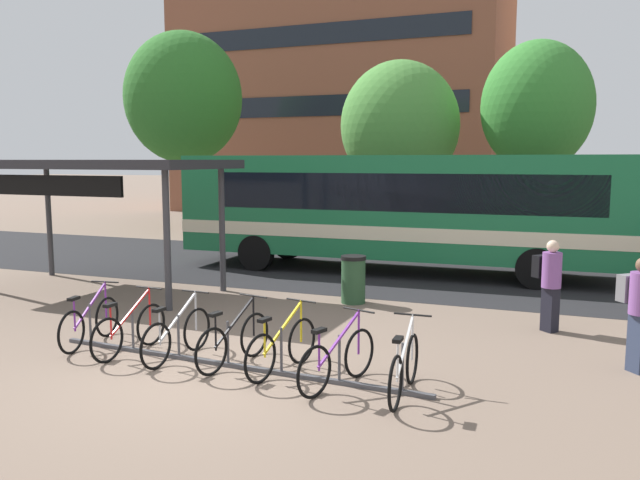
% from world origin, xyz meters
% --- Properties ---
extents(ground, '(200.00, 200.00, 0.00)m').
position_xyz_m(ground, '(0.00, 0.00, 0.00)').
color(ground, '#7A6656').
extents(bus_lane_asphalt, '(80.00, 7.20, 0.01)m').
position_xyz_m(bus_lane_asphalt, '(0.00, 9.15, 0.00)').
color(bus_lane_asphalt, '#232326').
rests_on(bus_lane_asphalt, ground).
extents(city_bus, '(12.07, 2.78, 3.20)m').
position_xyz_m(city_bus, '(0.43, 9.15, 1.78)').
color(city_bus, '#196B3D').
rests_on(city_bus, ground).
extents(bike_rack, '(6.30, 0.44, 0.70)m').
position_xyz_m(bike_rack, '(0.17, 0.35, 0.10)').
color(bike_rack, '#47474C').
rests_on(bike_rack, ground).
extents(parked_bicycle_purple_0, '(0.52, 1.71, 0.99)m').
position_xyz_m(parked_bicycle_purple_0, '(-2.54, 0.52, 0.38)').
color(parked_bicycle_purple_0, black).
rests_on(parked_bicycle_purple_0, ground).
extents(parked_bicycle_red_1, '(0.52, 1.72, 0.99)m').
position_xyz_m(parked_bicycle_red_1, '(-1.61, 0.36, 0.38)').
color(parked_bicycle_red_1, black).
rests_on(parked_bicycle_red_1, ground).
extents(parked_bicycle_silver_2, '(0.52, 1.72, 0.99)m').
position_xyz_m(parked_bicycle_silver_2, '(-0.74, 0.38, 0.38)').
color(parked_bicycle_silver_2, black).
rests_on(parked_bicycle_silver_2, ground).
extents(parked_bicycle_black_3, '(0.52, 1.71, 0.99)m').
position_xyz_m(parked_bicycle_black_3, '(0.23, 0.43, 0.38)').
color(parked_bicycle_black_3, black).
rests_on(parked_bicycle_black_3, ground).
extents(parked_bicycle_yellow_4, '(0.55, 1.70, 0.99)m').
position_xyz_m(parked_bicycle_yellow_4, '(1.04, 0.40, 0.38)').
color(parked_bicycle_yellow_4, black).
rests_on(parked_bicycle_yellow_4, ground).
extents(parked_bicycle_purple_5, '(0.67, 1.66, 0.99)m').
position_xyz_m(parked_bicycle_purple_5, '(1.98, 0.14, 0.38)').
color(parked_bicycle_purple_5, black).
rests_on(parked_bicycle_purple_5, ground).
extents(parked_bicycle_white_6, '(0.52, 1.72, 0.99)m').
position_xyz_m(parked_bicycle_white_6, '(2.91, 0.13, 0.38)').
color(parked_bicycle_white_6, black).
rests_on(parked_bicycle_white_6, ground).
extents(transit_shelter, '(6.21, 3.08, 3.08)m').
position_xyz_m(transit_shelter, '(-5.38, 4.14, 2.88)').
color(transit_shelter, '#38383D').
rests_on(transit_shelter, ground).
extents(commuter_black_pack_1, '(0.59, 0.58, 1.66)m').
position_xyz_m(commuter_black_pack_1, '(4.58, 4.20, 0.95)').
color(commuter_black_pack_1, black).
rests_on(commuter_black_pack_1, ground).
extents(commuter_grey_pack_2, '(0.57, 0.60, 1.69)m').
position_xyz_m(commuter_grey_pack_2, '(5.84, 2.33, 0.98)').
color(commuter_grey_pack_2, '#2D3851').
rests_on(commuter_grey_pack_2, ground).
extents(trash_bin, '(0.55, 0.55, 1.03)m').
position_xyz_m(trash_bin, '(0.59, 5.08, 0.52)').
color(trash_bin, '#284C2D').
rests_on(trash_bin, ground).
extents(street_tree_0, '(4.49, 4.49, 6.81)m').
position_xyz_m(street_tree_0, '(-1.18, 16.04, 4.37)').
color(street_tree_0, brown).
rests_on(street_tree_0, ground).
extents(street_tree_1, '(5.14, 5.14, 8.66)m').
position_xyz_m(street_tree_1, '(-11.06, 16.53, 5.79)').
color(street_tree_1, brown).
rests_on(street_tree_1, ground).
extents(street_tree_2, '(3.85, 3.85, 7.22)m').
position_xyz_m(street_tree_2, '(3.73, 16.04, 4.92)').
color(street_tree_2, brown).
rests_on(street_tree_2, ground).
extents(building_left_wing, '(18.78, 12.48, 14.94)m').
position_xyz_m(building_left_wing, '(-8.05, 30.70, 7.47)').
color(building_left_wing, brown).
rests_on(building_left_wing, ground).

